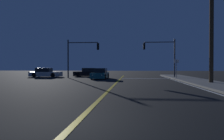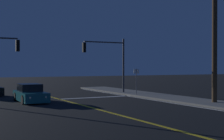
{
  "view_description": "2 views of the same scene",
  "coord_description": "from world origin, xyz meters",
  "px_view_note": "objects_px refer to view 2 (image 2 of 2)",
  "views": [
    {
      "loc": [
        1.5,
        -5.48,
        1.49
      ],
      "look_at": [
        -0.71,
        17.98,
        1.17
      ],
      "focal_mm": 34.82,
      "sensor_mm": 36.0,
      "label": 1
    },
    {
      "loc": [
        -8.7,
        -2.48,
        2.63
      ],
      "look_at": [
        1.07,
        15.71,
        2.41
      ],
      "focal_mm": 52.44,
      "sensor_mm": 36.0,
      "label": 2
    }
  ],
  "objects_px": {
    "car_mid_block_teal": "(30,94)",
    "utility_pole_right": "(215,34)",
    "traffic_signal_near_right": "(108,56)",
    "street_sign_corner": "(136,78)"
  },
  "relations": [
    {
      "from": "car_mid_block_teal",
      "to": "utility_pole_right",
      "type": "bearing_deg",
      "value": 146.14
    },
    {
      "from": "car_mid_block_teal",
      "to": "traffic_signal_near_right",
      "type": "distance_m",
      "value": 9.28
    },
    {
      "from": "car_mid_block_teal",
      "to": "utility_pole_right",
      "type": "relative_size",
      "value": 0.47
    },
    {
      "from": "utility_pole_right",
      "to": "street_sign_corner",
      "type": "bearing_deg",
      "value": 100.02
    },
    {
      "from": "utility_pole_right",
      "to": "street_sign_corner",
      "type": "height_order",
      "value": "utility_pole_right"
    },
    {
      "from": "car_mid_block_teal",
      "to": "street_sign_corner",
      "type": "distance_m",
      "value": 9.6
    },
    {
      "from": "utility_pole_right",
      "to": "street_sign_corner",
      "type": "distance_m",
      "value": 8.67
    },
    {
      "from": "car_mid_block_teal",
      "to": "street_sign_corner",
      "type": "bearing_deg",
      "value": -177.12
    },
    {
      "from": "traffic_signal_near_right",
      "to": "utility_pole_right",
      "type": "relative_size",
      "value": 0.56
    },
    {
      "from": "car_mid_block_teal",
      "to": "traffic_signal_near_right",
      "type": "relative_size",
      "value": 0.84
    }
  ]
}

